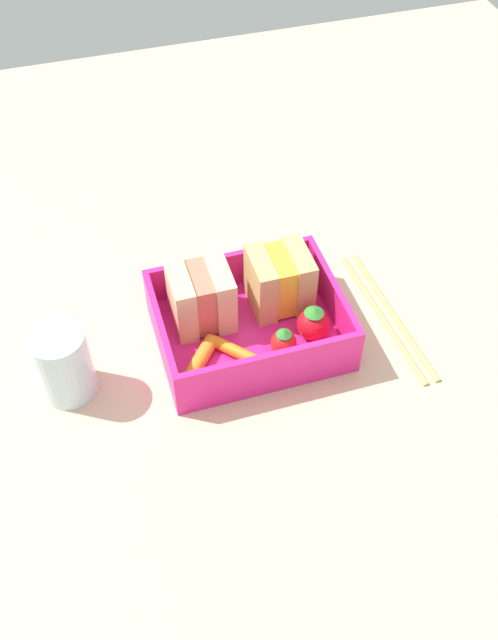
% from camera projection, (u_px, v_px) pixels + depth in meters
% --- Properties ---
extents(ground_plane, '(1.20, 1.20, 0.02)m').
position_uv_depth(ground_plane, '(249.00, 344.00, 0.71)').
color(ground_plane, '#D7AF8E').
extents(bento_tray, '(0.18, 0.14, 0.01)m').
position_uv_depth(bento_tray, '(249.00, 334.00, 0.70)').
color(bento_tray, '#E32183').
rests_on(bento_tray, ground_plane).
extents(bento_rim, '(0.18, 0.14, 0.04)m').
position_uv_depth(bento_rim, '(249.00, 316.00, 0.68)').
color(bento_rim, '#E32183').
rests_on(bento_rim, bento_tray).
extents(sandwich_left, '(0.06, 0.05, 0.06)m').
position_uv_depth(sandwich_left, '(201.00, 297.00, 0.68)').
color(sandwich_left, beige).
rests_on(sandwich_left, bento_tray).
extents(sandwich_center_left, '(0.06, 0.05, 0.06)m').
position_uv_depth(sandwich_center_left, '(280.00, 280.00, 0.70)').
color(sandwich_center_left, tan).
rests_on(sandwich_center_left, bento_tray).
extents(carrot_stick_left, '(0.05, 0.05, 0.01)m').
position_uv_depth(carrot_stick_left, '(200.00, 360.00, 0.66)').
color(carrot_stick_left, orange).
rests_on(carrot_stick_left, bento_tray).
extents(carrot_stick_far_left, '(0.04, 0.05, 0.01)m').
position_uv_depth(carrot_stick_far_left, '(236.00, 351.00, 0.67)').
color(carrot_stick_far_left, orange).
rests_on(carrot_stick_far_left, bento_tray).
extents(strawberry_left, '(0.02, 0.02, 0.03)m').
position_uv_depth(strawberry_left, '(284.00, 342.00, 0.67)').
color(strawberry_left, red).
rests_on(strawberry_left, bento_tray).
extents(strawberry_far_left, '(0.03, 0.03, 0.04)m').
position_uv_depth(strawberry_far_left, '(313.00, 323.00, 0.68)').
color(strawberry_far_left, red).
rests_on(strawberry_far_left, bento_tray).
extents(chopstick_pair, '(0.03, 0.18, 0.01)m').
position_uv_depth(chopstick_pair, '(388.00, 314.00, 0.72)').
color(chopstick_pair, tan).
rests_on(chopstick_pair, ground_plane).
extents(drinking_glass, '(0.05, 0.05, 0.07)m').
position_uv_depth(drinking_glass, '(63.00, 363.00, 0.64)').
color(drinking_glass, silver).
rests_on(drinking_glass, ground_plane).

